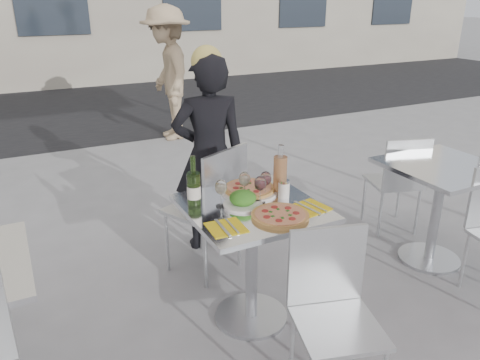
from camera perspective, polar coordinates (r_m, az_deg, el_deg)
name	(u,v)px	position (r m, az deg, el deg)	size (l,w,h in m)	color
ground	(251,317)	(2.98, 1.35, -16.37)	(80.00, 80.00, 0.00)	slate
street_asphalt	(78,107)	(8.83, -19.10, 8.35)	(24.00, 5.00, 0.00)	black
main_table	(252,239)	(2.68, 1.45, -7.24)	(0.72, 0.72, 0.75)	#B7BABF
side_table_right	(439,193)	(3.58, 23.14, -1.46)	(0.72, 0.72, 0.75)	#B7BABF
chair_far	(213,201)	(3.14, -3.31, -2.59)	(0.57, 0.57, 0.93)	silver
chair_near	(332,302)	(2.31, 11.19, -14.35)	(0.47, 0.48, 0.83)	silver
side_chair_rfar	(399,177)	(3.94, 18.79, 0.38)	(0.47, 0.48, 0.83)	silver
woman_diner	(209,155)	(3.45, -3.79, 3.01)	(0.54, 0.35, 1.48)	black
pedestrian_b	(168,74)	(6.42, -8.77, 12.67)	(1.13, 0.65, 1.75)	tan
pizza_near	(280,215)	(2.46, 4.92, -4.33)	(0.30, 0.30, 0.02)	tan
pizza_far	(249,189)	(2.76, 1.14, -1.15)	(0.34, 0.34, 0.03)	white
salad_plate	(243,199)	(2.58, 0.35, -2.39)	(0.22, 0.22, 0.09)	white
wine_bottle	(194,188)	(2.54, -5.65, -0.97)	(0.07, 0.08, 0.29)	#324F1D
carafe	(280,173)	(2.73, 4.91, 0.81)	(0.08, 0.08, 0.29)	tan
sugar_shaker	(284,189)	(2.68, 5.37, -1.08)	(0.06, 0.06, 0.11)	white
wineglass_white_a	(221,188)	(2.54, -2.33, -0.98)	(0.07, 0.07, 0.16)	white
wineglass_white_b	(245,180)	(2.65, 0.57, 0.02)	(0.07, 0.07, 0.16)	white
wineglass_red_a	(260,184)	(2.59, 2.49, -0.53)	(0.07, 0.07, 0.16)	white
wineglass_red_b	(266,179)	(2.66, 3.13, 0.07)	(0.07, 0.07, 0.16)	white
napkin_left	(226,227)	(2.35, -1.70, -5.77)	(0.19, 0.20, 0.01)	yellow
napkin_right	(310,207)	(2.59, 8.53, -3.31)	(0.21, 0.21, 0.01)	yellow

